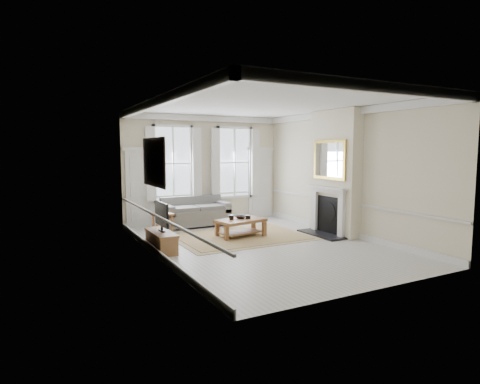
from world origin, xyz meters
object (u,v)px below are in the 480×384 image
sofa (195,214)px  coffee_table (241,222)px  side_table (163,217)px  tv_stand (161,241)px

sofa → coffee_table: 2.11m
side_table → coffee_table: size_ratio=0.43×
coffee_table → sofa: bearing=92.6°
tv_stand → coffee_table: bearing=11.0°
tv_stand → sofa: bearing=54.2°
sofa → side_table: (-1.27, -0.86, 0.12)m
sofa → side_table: 1.54m
coffee_table → tv_stand: (-2.31, -0.45, -0.17)m
sofa → side_table: bearing=-146.1°
side_table → coffee_table: side_table is taller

